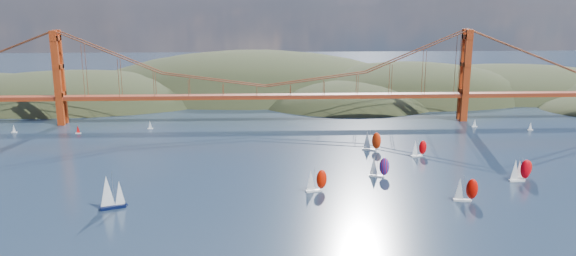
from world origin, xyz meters
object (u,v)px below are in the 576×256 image
at_px(racer_1, 465,189).
at_px(racer_5, 372,141).
at_px(racer_3, 419,148).
at_px(racer_0, 316,180).
at_px(sloop_navy, 111,192).
at_px(racer_rwb, 379,166).
at_px(racer_4, 523,169).
at_px(racer_2, 520,170).

distance_m(racer_1, racer_5, 73.97).
height_order(racer_3, racer_5, racer_5).
distance_m(racer_0, racer_3, 70.49).
bearing_deg(sloop_navy, racer_rwb, -5.09).
bearing_deg(racer_0, racer_4, -5.95).
xyz_separation_m(racer_4, racer_rwb, (-60.21, 4.03, 0.55)).
relative_size(racer_1, racer_2, 0.96).
relative_size(racer_3, racer_rwb, 0.90).
height_order(sloop_navy, racer_2, sloop_navy).
xyz_separation_m(racer_1, racer_2, (30.51, 21.55, 0.19)).
height_order(racer_4, racer_5, racer_5).
bearing_deg(sloop_navy, racer_2, -13.76).
bearing_deg(racer_4, racer_3, 129.12).
xyz_separation_m(racer_4, racer_5, (-55.44, 45.04, 0.93)).
bearing_deg(racer_5, racer_1, -46.92).
distance_m(sloop_navy, racer_rwb, 107.75).
xyz_separation_m(sloop_navy, racer_rwb, (103.09, 31.31, -1.56)).
bearing_deg(racer_5, racer_rwb, -70.52).
relative_size(racer_4, racer_rwb, 0.88).
xyz_separation_m(racer_0, racer_5, (32.82, 57.65, 0.36)).
relative_size(racer_0, racer_1, 0.98).
relative_size(racer_0, racer_rwb, 1.00).
distance_m(racer_2, racer_5, 71.65).
bearing_deg(racer_1, racer_3, 100.01).
bearing_deg(racer_0, racer_2, -8.40).
xyz_separation_m(racer_2, racer_4, (3.36, 4.16, -0.87)).
bearing_deg(racer_2, racer_1, -150.11).
relative_size(sloop_navy, racer_5, 1.32).
height_order(racer_1, racer_3, racer_1).
xyz_separation_m(racer_3, racer_rwb, (-25.21, -29.54, 0.45)).
height_order(racer_1, racer_4, racer_1).
xyz_separation_m(sloop_navy, racer_3, (128.30, 60.85, -2.02)).
distance_m(racer_3, racer_4, 48.51).
distance_m(racer_4, racer_5, 71.44).
xyz_separation_m(racer_0, racer_3, (53.25, 46.18, -0.48)).
bearing_deg(racer_5, racer_0, -93.53).
xyz_separation_m(racer_2, racer_rwb, (-56.85, 8.19, -0.32)).
distance_m(racer_5, racer_rwb, 41.29).
bearing_deg(racer_3, racer_0, -152.81).
bearing_deg(racer_0, racer_rwb, 16.60).
xyz_separation_m(racer_2, racer_5, (-52.08, 49.20, 0.06)).
bearing_deg(racer_2, racer_3, 124.65).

